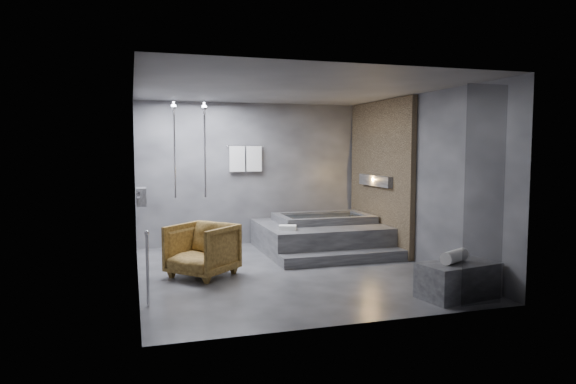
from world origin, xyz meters
name	(u,v)px	position (x,y,z in m)	size (l,w,h in m)	color
room	(308,159)	(0.40, 0.24, 1.73)	(5.00, 5.04, 2.82)	#2E2E31
tub_deck	(319,237)	(1.05, 1.45, 0.25)	(2.20, 2.00, 0.50)	#333336
tub_step	(344,258)	(1.05, 0.27, 0.09)	(2.20, 0.36, 0.18)	#333336
concrete_bench	(458,280)	(1.67, -1.97, 0.23)	(1.00, 0.55, 0.45)	#303033
driftwood_chair	(202,250)	(-1.32, 0.10, 0.40)	(0.85, 0.87, 0.79)	#4B3312
rolled_towel	(454,256)	(1.62, -1.95, 0.53)	(0.16, 0.16, 0.46)	white
deck_towel	(288,228)	(0.26, 0.91, 0.54)	(0.29, 0.22, 0.08)	white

